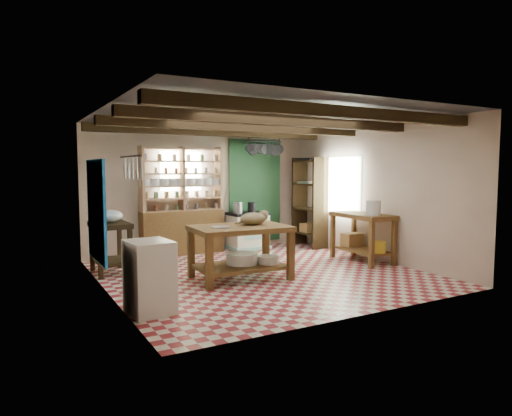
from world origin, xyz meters
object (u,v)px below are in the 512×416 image
prep_table (111,248)px  cat (253,219)px  work_table (240,252)px  white_cabinet (149,277)px  right_counter (362,237)px  stove (248,231)px

prep_table → cat: cat is taller
work_table → white_cabinet: (-1.75, -0.99, 0.02)m
right_counter → prep_table: bearing=166.4°
stove → work_table: bearing=-123.2°
stove → white_cabinet: (-3.11, -3.29, 0.04)m
work_table → cat: size_ratio=3.39×
right_counter → cat: 2.45m
stove → prep_table: (-3.09, -0.90, 0.02)m
stove → right_counter: bearing=-62.1°
stove → right_counter: right_counter is taller
white_cabinet → prep_table: bearing=85.1°
cat → right_counter: bearing=-5.0°
white_cabinet → cat: (2.00, 1.02, 0.51)m
stove → cat: bearing=-118.7°
right_counter → cat: size_ratio=2.87×
work_table → prep_table: bearing=144.0°
stove → cat: (-1.11, -2.27, 0.54)m
prep_table → right_counter: (4.38, -1.30, 0.03)m
stove → cat: 2.59m
cat → stove: bearing=57.0°
stove → white_cabinet: white_cabinet is taller
work_table → white_cabinet: white_cabinet is taller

